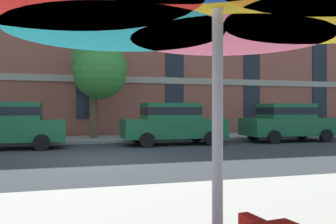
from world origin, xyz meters
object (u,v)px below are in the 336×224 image
at_px(sedan_green, 6,124).
at_px(street_tree_middle, 99,68).
at_px(sedan_green_midblock, 172,122).
at_px(sedan_green_downstreet, 288,121).

relative_size(sedan_green, street_tree_middle, 0.86).
xyz_separation_m(sedan_green_midblock, sedan_green_downstreet, (5.70, 0.00, 0.00)).
bearing_deg(sedan_green, sedan_green_downstreet, 0.00).
distance_m(sedan_green_midblock, street_tree_middle, 4.93).
xyz_separation_m(sedan_green, street_tree_middle, (3.69, 3.07, 2.59)).
height_order(sedan_green_midblock, street_tree_middle, street_tree_middle).
relative_size(sedan_green, sedan_green_downstreet, 1.00).
height_order(sedan_green, street_tree_middle, street_tree_middle).
bearing_deg(sedan_green_downstreet, sedan_green_midblock, 180.00).
distance_m(sedan_green, street_tree_middle, 5.46).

